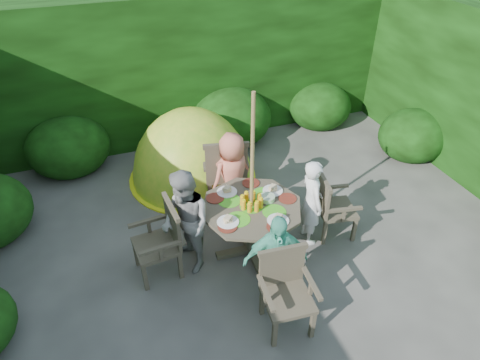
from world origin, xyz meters
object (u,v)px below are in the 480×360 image
object	(u,v)px
garden_chair_back	(225,170)
child_left	(186,223)
garden_chair_front	(286,289)
dome_tent	(193,177)
child_front	(275,261)
child_right	(311,202)
garden_chair_right	(331,205)
parasol_pole	(252,181)
patio_table	(252,213)
child_back	(232,176)
garden_chair_left	(162,239)

from	to	relation	value
garden_chair_back	child_left	distance (m)	1.35
garden_chair_front	dome_tent	size ratio (longest dim) A/B	0.39
child_front	dome_tent	bearing A→B (deg)	106.74
garden_chair_back	child_front	distance (m)	1.89
child_right	child_left	distance (m)	1.60
child_right	garden_chair_right	bearing A→B (deg)	-86.58
parasol_pole	garden_chair_back	xyz separation A→B (m)	(0.03, 1.09, -0.54)
patio_table	child_front	size ratio (longest dim) A/B	1.09
garden_chair_front	patio_table	bearing A→B (deg)	92.06
child_front	garden_chair_back	bearing A→B (deg)	99.72
parasol_pole	garden_chair_right	xyz separation A→B (m)	(1.10, -0.04, -0.63)
garden_chair_back	child_back	world-z (taller)	child_back
garden_chair_left	dome_tent	size ratio (longest dim) A/B	0.40
garden_chair_right	garden_chair_front	size ratio (longest dim) A/B	0.98
child_left	child_front	world-z (taller)	child_left
patio_table	parasol_pole	xyz separation A→B (m)	(-0.00, -0.00, 0.48)
garden_chair_back	garden_chair_left	bearing A→B (deg)	54.38
garden_chair_left	dome_tent	distance (m)	2.05
patio_table	garden_chair_back	distance (m)	1.09
parasol_pole	garden_chair_front	xyz separation A→B (m)	(-0.04, -1.10, -0.62)
child_back	garden_chair_right	bearing A→B (deg)	126.15
child_back	garden_chair_front	bearing A→B (deg)	71.81
garden_chair_right	dome_tent	size ratio (longest dim) A/B	0.38
patio_table	child_front	bearing A→B (deg)	-92.72
child_front	garden_chair_left	bearing A→B (deg)	152.84
garden_chair_right	child_front	bearing A→B (deg)	134.64
patio_table	child_back	bearing A→B (deg)	87.90
garden_chair_left	child_left	xyz separation A→B (m)	(0.30, -0.02, 0.19)
patio_table	parasol_pole	size ratio (longest dim) A/B	0.60
patio_table	garden_chair_front	size ratio (longest dim) A/B	1.47
garden_chair_right	child_front	world-z (taller)	child_front
child_front	child_right	bearing A→B (deg)	54.25
garden_chair_left	garden_chair_back	distance (m)	1.53
garden_chair_left	dome_tent	bearing A→B (deg)	150.43
garden_chair_left	child_front	xyz separation A→B (m)	(1.06, -0.86, 0.11)
garden_chair_left	dome_tent	world-z (taller)	dome_tent
child_front	child_back	bearing A→B (deg)	99.25
child_left	child_back	distance (m)	1.13
parasol_pole	child_back	bearing A→B (deg)	87.59
child_back	child_right	bearing A→B (deg)	116.72
garden_chair_back	parasol_pole	bearing A→B (deg)	100.36
garden_chair_left	garden_chair_back	xyz separation A→B (m)	(1.13, 1.03, 0.07)
garden_chair_front	child_left	xyz separation A→B (m)	(-0.76, 1.13, 0.20)
child_left	garden_chair_front	bearing A→B (deg)	20.24
garden_chair_right	child_left	distance (m)	1.91
garden_chair_front	child_left	size ratio (longest dim) A/B	0.66
garden_chair_back	child_right	world-z (taller)	child_right
patio_table	parasol_pole	bearing A→B (deg)	-169.61
child_back	parasol_pole	bearing A→B (deg)	71.72
child_front	dome_tent	world-z (taller)	child_front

